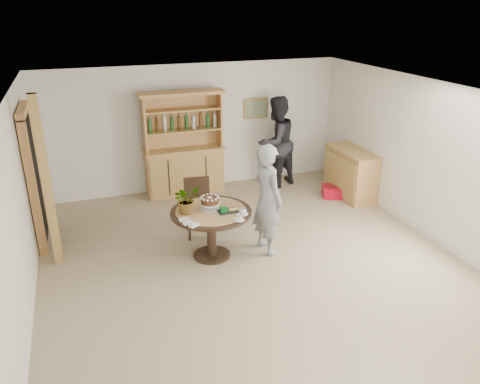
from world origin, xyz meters
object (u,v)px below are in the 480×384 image
object	(u,v)px
hutch	(184,160)
dining_chair	(198,203)
dining_table	(211,220)
teen_boy	(267,199)
red_suitcase	(338,191)
sideboard	(351,173)
adult_person	(276,142)

from	to	relation	value
hutch	dining_chair	bearing A→B (deg)	-96.20
dining_table	teen_boy	xyz separation A→B (m)	(0.85, -0.10, 0.25)
dining_table	red_suitcase	distance (m)	3.36
dining_table	teen_boy	size ratio (longest dim) A/B	0.70
dining_chair	red_suitcase	size ratio (longest dim) A/B	1.35
teen_boy	dining_chair	bearing A→B (deg)	31.71
dining_chair	dining_table	bearing A→B (deg)	-83.05
sideboard	adult_person	size ratio (longest dim) A/B	0.67
hutch	sideboard	bearing A→B (deg)	-22.21
red_suitcase	sideboard	bearing A→B (deg)	13.84
adult_person	red_suitcase	size ratio (longest dim) A/B	2.67
adult_person	red_suitcase	distance (m)	1.59
dining_table	adult_person	size ratio (longest dim) A/B	0.64
dining_table	teen_boy	bearing A→B (deg)	-6.71
teen_boy	adult_person	distance (m)	2.77
sideboard	dining_table	xyz separation A→B (m)	(-3.25, -1.39, 0.13)
dining_table	teen_boy	distance (m)	0.89
sideboard	dining_chair	size ratio (longest dim) A/B	1.33
dining_chair	red_suitcase	bearing A→B (deg)	18.75
adult_person	red_suitcase	xyz separation A→B (m)	(0.94, -0.97, -0.83)
red_suitcase	dining_chair	bearing A→B (deg)	-148.61
dining_chair	hutch	bearing A→B (deg)	91.48
sideboard	red_suitcase	bearing A→B (deg)	173.51
teen_boy	adult_person	size ratio (longest dim) A/B	0.92
hutch	dining_chair	xyz separation A→B (m)	(-0.20, -1.80, -0.15)
teen_boy	hutch	bearing A→B (deg)	2.88
dining_chair	adult_person	xyz separation A→B (m)	(2.06, 1.55, 0.40)
hutch	red_suitcase	bearing A→B (deg)	-23.44
hutch	dining_table	xyz separation A→B (m)	(-0.21, -2.63, -0.08)
sideboard	red_suitcase	world-z (taller)	sideboard
hutch	dining_table	bearing A→B (deg)	-94.49
hutch	adult_person	world-z (taller)	hutch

